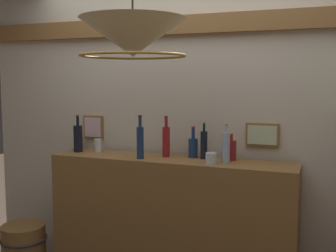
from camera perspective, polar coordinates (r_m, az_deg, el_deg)
name	(u,v)px	position (r m, az deg, el deg)	size (l,w,h in m)	color
panelled_rear_partition	(182,131)	(3.34, 1.92, -0.65)	(3.58, 0.15, 2.52)	beige
bar_shelf_unit	(170,232)	(3.28, 0.32, -14.28)	(1.87, 0.37, 1.14)	olive
liquor_bottle_bourbon	(193,147)	(3.16, 3.47, -2.87)	(0.07, 0.07, 0.24)	navy
liquor_bottle_rum	(204,144)	(3.10, 4.95, -2.52)	(0.05, 0.05, 0.28)	black
liquor_bottle_port	(78,138)	(3.47, -12.24, -1.60)	(0.07, 0.07, 0.31)	black
liquor_bottle_whiskey	(226,147)	(2.96, 7.99, -2.92)	(0.05, 0.05, 0.28)	#A2BCDF
liquor_bottle_sherry	(166,141)	(3.17, -0.25, -2.03)	(0.06, 0.06, 0.31)	maroon
liquor_bottle_amaro	(140,141)	(3.10, -3.84, -2.11)	(0.05, 0.05, 0.33)	navy
liquor_bottle_rye	(231,150)	(3.07, 8.65, -3.25)	(0.08, 0.08, 0.20)	maroon
glass_tumbler_rocks	(98,145)	(3.46, -9.59, -2.63)	(0.06, 0.06, 0.10)	silver
glass_tumbler_highball	(211,158)	(2.93, 5.92, -4.43)	(0.08, 0.08, 0.08)	silver
glass_tumbler_shot	(79,143)	(3.64, -12.17, -2.25)	(0.07, 0.07, 0.10)	silver
pendant_lamp	(133,39)	(2.50, -4.87, 11.83)	(0.63, 0.63, 0.51)	beige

